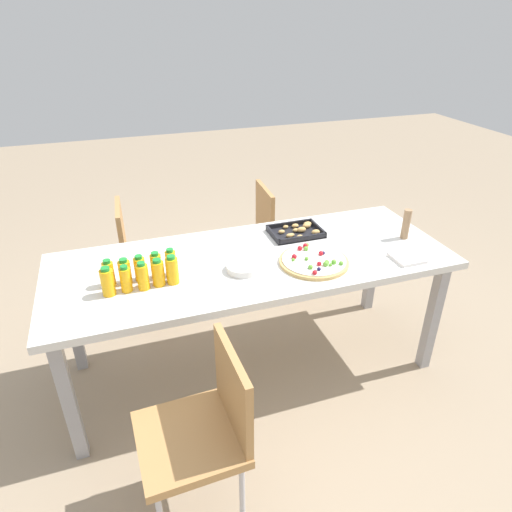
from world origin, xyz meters
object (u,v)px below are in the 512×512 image
object	(u,v)px
juice_bottle_0	(108,282)
juice_bottle_3	(158,273)
fruit_pizza	(314,261)
juice_bottle_2	(143,276)
napkin_stack	(407,258)
plate_stack	(243,267)
party_table	(252,269)
juice_bottle_1	(126,279)
juice_bottle_7	(140,269)
chair_far_right	(280,229)
juice_bottle_5	(109,274)
juice_bottle_9	(171,263)
chair_near_left	(206,425)
juice_bottle_6	(125,272)
chair_far_left	(142,250)
cardboard_tube	(406,224)
juice_bottle_4	(172,270)
snack_tray	(297,232)
juice_bottle_8	(156,266)

from	to	relation	value
juice_bottle_0	juice_bottle_3	world-z (taller)	juice_bottle_0
fruit_pizza	juice_bottle_2	bearing A→B (deg)	177.52
juice_bottle_3	napkin_stack	xyz separation A→B (m)	(1.28, -0.17, -0.06)
plate_stack	party_table	bearing A→B (deg)	51.52
juice_bottle_1	juice_bottle_7	bearing A→B (deg)	47.47
juice_bottle_1	juice_bottle_7	world-z (taller)	juice_bottle_1
chair_far_right	juice_bottle_5	size ratio (longest dim) A/B	5.95
napkin_stack	juice_bottle_3	bearing A→B (deg)	172.46
juice_bottle_1	fruit_pizza	distance (m)	0.95
juice_bottle_7	juice_bottle_9	size ratio (longest dim) A/B	0.91
chair_near_left	napkin_stack	xyz separation A→B (m)	(1.23, 0.50, 0.26)
juice_bottle_6	juice_bottle_5	bearing A→B (deg)	179.36
plate_stack	juice_bottle_3	bearing A→B (deg)	-179.97
juice_bottle_0	chair_far_left	bearing A→B (deg)	76.49
juice_bottle_6	plate_stack	size ratio (longest dim) A/B	0.77
juice_bottle_5	cardboard_tube	bearing A→B (deg)	-0.55
chair_far_right	chair_far_left	bearing A→B (deg)	-86.19
party_table	juice_bottle_5	distance (m)	0.75
chair_far_left	juice_bottle_3	distance (m)	0.95
juice_bottle_7	plate_stack	bearing A→B (deg)	-8.50
party_table	cardboard_tube	world-z (taller)	cardboard_tube
chair_far_left	juice_bottle_2	world-z (taller)	juice_bottle_2
juice_bottle_3	juice_bottle_7	bearing A→B (deg)	136.05
juice_bottle_4	fruit_pizza	bearing A→B (deg)	-3.66
chair_far_left	juice_bottle_7	world-z (taller)	juice_bottle_7
party_table	chair_far_right	size ratio (longest dim) A/B	2.58
party_table	chair_near_left	bearing A→B (deg)	-120.03
party_table	chair_far_right	xyz separation A→B (m)	(0.47, 0.80, -0.19)
juice_bottle_3	cardboard_tube	size ratio (longest dim) A/B	0.80
juice_bottle_1	juice_bottle_9	bearing A→B (deg)	18.51
juice_bottle_2	juice_bottle_4	size ratio (longest dim) A/B	0.96
party_table	chair_far_left	size ratio (longest dim) A/B	2.58
snack_tray	cardboard_tube	size ratio (longest dim) A/B	1.70
juice_bottle_5	juice_bottle_9	size ratio (longest dim) A/B	0.94
juice_bottle_5	snack_tray	xyz separation A→B (m)	(1.08, 0.24, -0.05)
juice_bottle_3	napkin_stack	distance (m)	1.30
chair_far_left	juice_bottle_7	xyz separation A→B (m)	(-0.06, -0.82, 0.32)
juice_bottle_4	snack_tray	bearing A→B (deg)	21.35
plate_stack	juice_bottle_9	bearing A→B (deg)	168.69
chair_far_left	juice_bottle_6	world-z (taller)	juice_bottle_6
juice_bottle_7	juice_bottle_8	distance (m)	0.08
juice_bottle_3	fruit_pizza	size ratio (longest dim) A/B	0.39
juice_bottle_2	juice_bottle_6	world-z (taller)	juice_bottle_2
napkin_stack	juice_bottle_1	bearing A→B (deg)	173.43
juice_bottle_1	juice_bottle_6	xyz separation A→B (m)	(0.00, 0.07, -0.00)
juice_bottle_7	party_table	bearing A→B (deg)	3.03
chair_far_right	napkin_stack	bearing A→B (deg)	18.72
juice_bottle_0	fruit_pizza	distance (m)	1.03
chair_far_left	fruit_pizza	bearing A→B (deg)	43.87
juice_bottle_8	fruit_pizza	size ratio (longest dim) A/B	0.39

